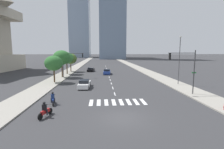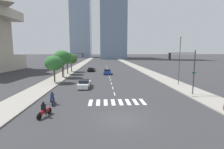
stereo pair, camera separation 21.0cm
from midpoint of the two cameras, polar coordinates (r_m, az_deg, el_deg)
ground_plane at (r=15.84m, az=3.67°, el=-14.61°), size 800.00×800.00×0.00m
sidewalk_east at (r=46.94m, az=13.53°, el=0.27°), size 4.00×260.00×0.15m
sidewalk_west at (r=46.01m, az=-15.81°, el=0.04°), size 4.00×260.00×0.15m
crosswalk_near at (r=20.45m, az=1.96°, el=-9.36°), size 6.75×2.52×0.01m
lane_divider_center at (r=47.87m, az=-1.14°, el=0.54°), size 0.14×50.00×0.01m
motorcycle_lead at (r=20.68m, az=-19.35°, el=-7.94°), size 0.86×2.07×1.49m
motorcycle_trailing at (r=17.09m, az=-21.73°, el=-11.36°), size 0.92×2.02×1.49m
sedan_blue_0 at (r=45.28m, az=-1.46°, el=0.90°), size 2.07×4.52×1.32m
sedan_white_1 at (r=28.68m, az=-9.15°, el=-3.19°), size 1.89×4.65×1.35m
sedan_black_2 at (r=52.13m, az=-6.92°, el=1.68°), size 2.22×4.54×1.19m
traffic_signal_near at (r=24.96m, az=23.76°, el=3.11°), size 4.08×0.28×6.09m
traffic_signal_far at (r=39.48m, az=-13.58°, el=4.91°), size 5.02×0.28×5.88m
street_lamp_east at (r=32.37m, az=22.20°, el=5.47°), size 0.50×0.24×8.58m
street_tree_nearest at (r=34.03m, az=-18.98°, el=3.65°), size 3.40×3.40×5.14m
street_tree_second at (r=40.50m, az=-16.49°, el=5.56°), size 3.91×3.91×6.21m
street_tree_third at (r=46.03m, az=-14.89°, el=5.47°), size 3.57×3.57×5.77m
street_tree_fourth at (r=51.64m, az=-13.62°, el=5.25°), size 3.68×3.68×5.38m
office_tower_left_skyline at (r=194.81m, az=-10.54°, el=22.50°), size 20.24×29.85×121.20m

